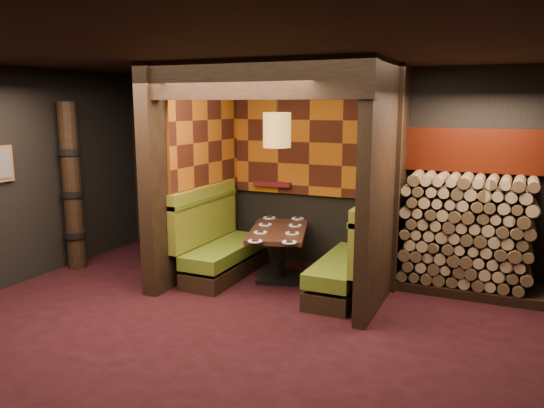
{
  "coord_description": "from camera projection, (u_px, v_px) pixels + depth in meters",
  "views": [
    {
      "loc": [
        2.63,
        -4.56,
        2.36
      ],
      "look_at": [
        0.0,
        1.3,
        1.15
      ],
      "focal_mm": 35.0,
      "sensor_mm": 36.0,
      "label": 1
    }
  ],
  "objects": [
    {
      "name": "partition_right",
      "position": [
        385.0,
        184.0,
        6.32
      ],
      "size": [
        0.15,
        2.1,
        2.85
      ],
      "primitive_type": "cube",
      "color": "black",
      "rests_on": "floor"
    },
    {
      "name": "booth_bench_left",
      "position": [
        219.0,
        247.0,
        7.38
      ],
      "size": [
        0.68,
        1.6,
        1.14
      ],
      "color": "black",
      "rests_on": "floor"
    },
    {
      "name": "lacquer_shelf",
      "position": [
        272.0,
        184.0,
        7.99
      ],
      "size": [
        0.6,
        0.12,
        0.07
      ],
      "primitive_type": "cube",
      "color": "maroon",
      "rests_on": "wall_back"
    },
    {
      "name": "dining_table",
      "position": [
        278.0,
        246.0,
        7.18
      ],
      "size": [
        1.09,
        1.49,
        0.71
      ],
      "color": "black",
      "rests_on": "floor"
    },
    {
      "name": "booth_bench_right",
      "position": [
        351.0,
        264.0,
        6.62
      ],
      "size": [
        0.68,
        1.6,
        1.14
      ],
      "color": "black",
      "rests_on": "floor"
    },
    {
      "name": "firewood_stack",
      "position": [
        472.0,
        235.0,
        6.64
      ],
      "size": [
        1.73,
        0.7,
        1.5
      ],
      "color": "black",
      "rests_on": "floor"
    },
    {
      "name": "tapa_side_panel",
      "position": [
        207.0,
        142.0,
        7.37
      ],
      "size": [
        0.04,
        1.85,
        1.45
      ],
      "primitive_type": "cube",
      "color": "#A65311",
      "rests_on": "partition_left"
    },
    {
      "name": "header_beam",
      "position": [
        247.0,
        79.0,
        5.74
      ],
      "size": [
        2.85,
        0.18,
        0.44
      ],
      "primitive_type": "cube",
      "color": "black",
      "rests_on": "partition_left"
    },
    {
      "name": "tapa_back_panel",
      "position": [
        310.0,
        142.0,
        7.69
      ],
      "size": [
        2.4,
        0.06,
        1.55
      ],
      "primitive_type": "cube",
      "color": "#A65311",
      "rests_on": "wall_back"
    },
    {
      "name": "wall_back",
      "position": [
        312.0,
        169.0,
        7.8
      ],
      "size": [
        6.5,
        0.02,
        2.85
      ],
      "primitive_type": "cube",
      "color": "black",
      "rests_on": "ground"
    },
    {
      "name": "bay_front_post",
      "position": [
        397.0,
        182.0,
        6.52
      ],
      "size": [
        0.08,
        0.08,
        2.85
      ],
      "primitive_type": "cube",
      "color": "black",
      "rests_on": "floor"
    },
    {
      "name": "framed_picture",
      "position": [
        0.0,
        164.0,
        6.67
      ],
      "size": [
        0.05,
        0.36,
        0.46
      ],
      "color": "brown",
      "rests_on": "wall_left"
    },
    {
      "name": "pendant_lamp",
      "position": [
        277.0,
        130.0,
        6.85
      ],
      "size": [
        0.36,
        0.36,
        1.04
      ],
      "color": "olive",
      "rests_on": "ceiling"
    },
    {
      "name": "place_settings",
      "position": [
        278.0,
        228.0,
        7.14
      ],
      "size": [
        0.99,
        1.62,
        0.03
      ],
      "color": "white",
      "rests_on": "dining_table"
    },
    {
      "name": "ceiling",
      "position": [
        216.0,
        51.0,
        5.06
      ],
      "size": [
        6.5,
        5.5,
        0.02
      ],
      "primitive_type": "cube",
      "color": "black",
      "rests_on": "ground"
    },
    {
      "name": "floor",
      "position": [
        222.0,
        333.0,
        5.59
      ],
      "size": [
        6.5,
        5.5,
        0.02
      ],
      "primitive_type": "cube",
      "color": "black",
      "rests_on": "ground"
    },
    {
      "name": "mosaic_header",
      "position": [
        480.0,
        151.0,
        6.74
      ],
      "size": [
        1.83,
        0.1,
        0.56
      ],
      "primitive_type": "cube",
      "color": "maroon",
      "rests_on": "wall_back"
    },
    {
      "name": "partition_left",
      "position": [
        194.0,
        173.0,
        7.34
      ],
      "size": [
        0.2,
        2.2,
        2.85
      ],
      "primitive_type": "cube",
      "color": "black",
      "rests_on": "floor"
    },
    {
      "name": "totem_column",
      "position": [
        72.0,
        188.0,
        7.58
      ],
      "size": [
        0.31,
        0.31,
        2.4
      ],
      "color": "black",
      "rests_on": "floor"
    }
  ]
}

